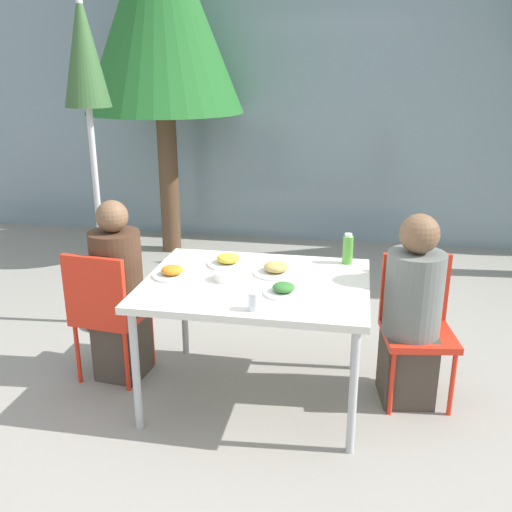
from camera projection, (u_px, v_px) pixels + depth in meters
ground_plane at (256, 395)px, 3.48m from camera, size 24.00×24.00×0.00m
building_facade at (313, 104)px, 6.18m from camera, size 10.00×0.20×3.00m
dining_table at (256, 290)px, 3.26m from camera, size 1.27×0.99×0.75m
chair_left at (105, 307)px, 3.50m from camera, size 0.44×0.44×0.86m
person_left at (119, 296)px, 3.54m from camera, size 0.31×0.31×1.16m
chair_right at (416, 317)px, 3.36m from camera, size 0.45×0.45×0.86m
person_right at (412, 315)px, 3.28m from camera, size 0.34×0.34×1.15m
closed_umbrella at (86, 78)px, 3.86m from camera, size 0.36×0.36×2.40m
plate_0 at (276, 269)px, 3.34m from camera, size 0.27×0.27×0.07m
plate_1 at (284, 290)px, 3.05m from camera, size 0.22×0.22×0.06m
plate_2 at (228, 261)px, 3.49m from camera, size 0.26×0.26×0.07m
plate_3 at (172, 272)px, 3.30m from camera, size 0.23×0.23×0.06m
bottle at (348, 249)px, 3.50m from camera, size 0.06×0.06×0.19m
drinking_cup at (255, 301)px, 2.84m from camera, size 0.07×0.07×0.09m
salad_bowl at (227, 276)px, 3.25m from camera, size 0.14×0.14×0.05m
tree_behind_left at (160, 8)px, 5.42m from camera, size 1.58×1.58×3.44m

